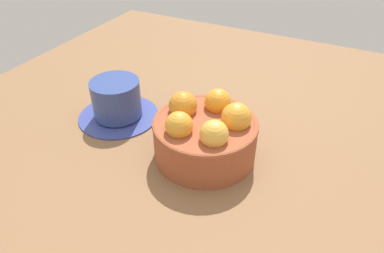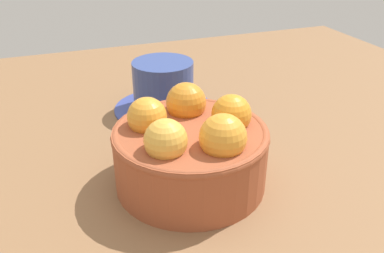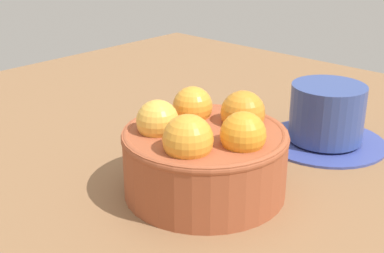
{
  "view_description": "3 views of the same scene",
  "coord_description": "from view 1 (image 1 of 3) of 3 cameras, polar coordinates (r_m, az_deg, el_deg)",
  "views": [
    {
      "loc": [
        -40.55,
        -18.19,
        37.93
      ],
      "look_at": [
        -1.77,
        1.43,
        6.38
      ],
      "focal_mm": 32.91,
      "sensor_mm": 36.0,
      "label": 1
    },
    {
      "loc": [
        -12.83,
        -35.59,
        26.92
      ],
      "look_at": [
        1.12,
        2.58,
        5.53
      ],
      "focal_mm": 38.53,
      "sensor_mm": 36.0,
      "label": 2
    },
    {
      "loc": [
        31.75,
        -36.13,
        26.53
      ],
      "look_at": [
        -1.9,
        0.15,
        6.6
      ],
      "focal_mm": 49.58,
      "sensor_mm": 36.0,
      "label": 3
    }
  ],
  "objects": [
    {
      "name": "ground_plane",
      "position": [
        0.6,
        2.0,
        -6.15
      ],
      "size": [
        113.74,
        108.11,
        4.43
      ],
      "primitive_type": "cube",
      "color": "brown"
    },
    {
      "name": "terracotta_bowl",
      "position": [
        0.56,
        2.16,
        -1.08
      ],
      "size": [
        16.6,
        16.6,
        9.99
      ],
      "color": "#9E4C2D",
      "rests_on": "ground_plane"
    },
    {
      "name": "coffee_cup",
      "position": [
        0.67,
        -12.08,
        3.96
      ],
      "size": [
        15.04,
        15.04,
        7.51
      ],
      "color": "#384695",
      "rests_on": "ground_plane"
    }
  ]
}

